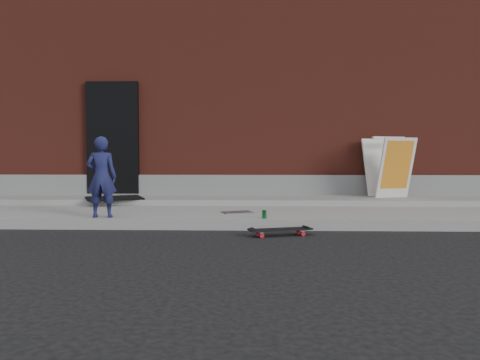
{
  "coord_description": "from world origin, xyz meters",
  "views": [
    {
      "loc": [
        0.26,
        -6.44,
        1.04
      ],
      "look_at": [
        0.04,
        0.8,
        0.66
      ],
      "focal_mm": 35.0,
      "sensor_mm": 36.0,
      "label": 1
    }
  ],
  "objects_px": {
    "skateboard": "(280,230)",
    "soda_can": "(264,214)",
    "pizza_sign": "(389,167)",
    "child": "(101,177)"
  },
  "relations": [
    {
      "from": "child",
      "to": "skateboard",
      "type": "bearing_deg",
      "value": 160.77
    },
    {
      "from": "pizza_sign",
      "to": "skateboard",
      "type": "bearing_deg",
      "value": -126.97
    },
    {
      "from": "child",
      "to": "pizza_sign",
      "type": "bearing_deg",
      "value": -159.41
    },
    {
      "from": "soda_can",
      "to": "child",
      "type": "bearing_deg",
      "value": 178.46
    },
    {
      "from": "skateboard",
      "to": "soda_can",
      "type": "relative_size",
      "value": 6.95
    },
    {
      "from": "child",
      "to": "soda_can",
      "type": "distance_m",
      "value": 2.4
    },
    {
      "from": "skateboard",
      "to": "pizza_sign",
      "type": "xyz_separation_m",
      "value": [
        2.23,
        2.96,
        0.75
      ]
    },
    {
      "from": "skateboard",
      "to": "soda_can",
      "type": "distance_m",
      "value": 0.6
    },
    {
      "from": "skateboard",
      "to": "soda_can",
      "type": "bearing_deg",
      "value": 109.73
    },
    {
      "from": "soda_can",
      "to": "pizza_sign",
      "type": "bearing_deg",
      "value": 44.87
    }
  ]
}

